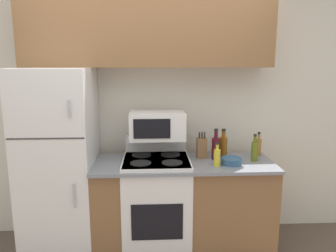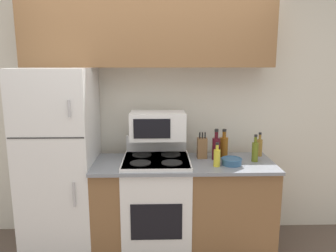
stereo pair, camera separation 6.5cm
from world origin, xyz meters
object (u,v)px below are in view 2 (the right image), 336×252
bottle_whiskey (224,146)px  bottle_cooking_spray (217,157)px  microwave (158,125)px  bottle_wine_red (216,148)px  bowl (231,161)px  bottle_vinegar (259,147)px  knife_block (202,148)px  refrigerator (61,162)px  stove (157,204)px  bottle_olive_oil (255,151)px

bottle_whiskey → bottle_cooking_spray: (-0.12, -0.30, -0.02)m
microwave → bottle_cooking_spray: bearing=-27.1°
microwave → bottle_wine_red: (0.56, -0.06, -0.21)m
bowl → bottle_vinegar: bearing=38.9°
microwave → bottle_cooking_spray: (0.53, -0.27, -0.24)m
knife_block → bottle_vinegar: 0.58m
refrigerator → stove: bearing=-4.4°
microwave → bottle_wine_red: microwave is taller
bottle_vinegar → bottle_wine_red: bearing=-166.9°
refrigerator → bottle_olive_oil: 1.85m
bottle_cooking_spray → bottle_whiskey: bearing=68.1°
bowl → bottle_cooking_spray: bearing=-162.6°
stove → bottle_vinegar: bearing=9.8°
bowl → bottle_whiskey: size_ratio=0.69×
bowl → bottle_vinegar: bottle_vinegar is taller
bottle_vinegar → bottle_olive_oil: 0.20m
bowl → bottle_whiskey: bottle_whiskey is taller
bottle_vinegar → bottle_wine_red: 0.47m
refrigerator → knife_block: (1.36, 0.06, 0.11)m
bottle_vinegar → bowl: bearing=-141.1°
bottle_whiskey → bottle_cooking_spray: bearing=-111.9°
stove → bottle_wine_red: 0.79m
bottle_cooking_spray → refrigerator: bearing=171.8°
bottle_vinegar → bottle_whiskey: bearing=-177.1°
microwave → bottle_whiskey: bearing=2.5°
bottle_whiskey → bowl: bearing=-84.9°
bowl → bottle_vinegar: 0.44m
microwave → bottle_wine_red: bearing=-6.1°
bottle_vinegar → bottle_olive_oil: size_ratio=0.92×
bottle_vinegar → bottle_whiskey: 0.36m
microwave → bottle_vinegar: 1.04m
knife_block → bottle_vinegar: (0.58, 0.05, -0.01)m
knife_block → bottle_whiskey: bearing=8.1°
bottle_vinegar → bottle_whiskey: (-0.36, -0.02, 0.02)m
knife_block → microwave: bearing=179.5°
stove → bottle_wine_red: bearing=7.1°
refrigerator → bowl: refrigerator is taller
stove → bottle_wine_red: size_ratio=3.64×
bottle_whiskey → knife_block: bearing=-171.9°
knife_block → bottle_wine_red: bearing=-23.8°
bottle_wine_red → refrigerator: bearing=-180.0°
refrigerator → stove: size_ratio=1.63×
bottle_vinegar → bottle_cooking_spray: 0.58m
stove → bottle_vinegar: 1.16m
bottle_olive_oil → microwave: bearing=171.8°
stove → bottle_whiskey: (0.67, 0.16, 0.53)m
stove → bottle_vinegar: (1.03, 0.18, 0.51)m
stove → bottle_whiskey: size_ratio=3.90×
stove → bowl: bearing=-7.9°
stove → knife_block: (0.45, 0.13, 0.52)m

